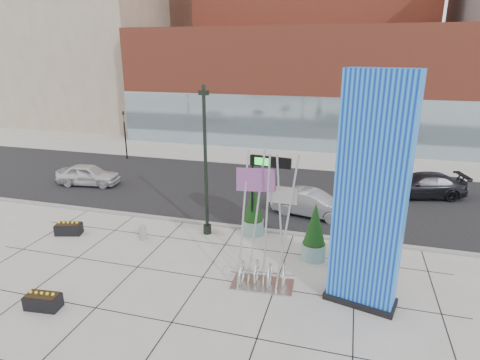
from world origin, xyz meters
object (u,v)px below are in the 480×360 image
(car_silver_mid, at_px, (312,204))
(overhead_street_sign, at_px, (267,168))
(blue_pylon, at_px, (370,200))
(concrete_bollard, at_px, (143,233))
(public_art_sculpture, at_px, (264,253))
(lamp_post, at_px, (206,177))
(car_white_west, at_px, (88,175))

(car_silver_mid, bearing_deg, overhead_street_sign, 162.33)
(blue_pylon, height_order, concrete_bollard, blue_pylon)
(car_silver_mid, bearing_deg, public_art_sculpture, -176.97)
(blue_pylon, xyz_separation_m, overhead_street_sign, (-4.49, 4.30, -0.44))
(lamp_post, relative_size, overhead_street_sign, 1.76)
(concrete_bollard, xyz_separation_m, car_white_west, (-7.77, 6.60, 0.37))
(car_white_west, bearing_deg, concrete_bollard, -138.21)
(blue_pylon, xyz_separation_m, car_silver_mid, (-2.61, 7.73, -3.32))
(blue_pylon, height_order, overhead_street_sign, blue_pylon)
(lamp_post, distance_m, car_white_west, 11.97)
(lamp_post, height_order, public_art_sculpture, lamp_post)
(lamp_post, bearing_deg, blue_pylon, -28.05)
(blue_pylon, bearing_deg, public_art_sculpture, -166.67)
(lamp_post, xyz_separation_m, car_silver_mid, (4.85, 3.75, -2.31))
(public_art_sculpture, height_order, car_white_west, public_art_sculpture)
(concrete_bollard, bearing_deg, blue_pylon, -13.53)
(public_art_sculpture, bearing_deg, concrete_bollard, 156.32)
(lamp_post, bearing_deg, car_white_west, 154.27)
(public_art_sculpture, xyz_separation_m, overhead_street_sign, (-0.80, 4.23, 2.17))
(blue_pylon, height_order, lamp_post, blue_pylon)
(public_art_sculpture, height_order, overhead_street_sign, public_art_sculpture)
(lamp_post, bearing_deg, car_silver_mid, 37.71)
(overhead_street_sign, bearing_deg, blue_pylon, -36.50)
(public_art_sculpture, bearing_deg, car_silver_mid, 78.38)
(car_silver_mid, bearing_deg, car_white_west, 96.04)
(car_silver_mid, bearing_deg, concrete_bollard, 135.47)
(blue_pylon, bearing_deg, car_white_west, 167.69)
(public_art_sculpture, bearing_deg, car_white_west, 144.27)
(concrete_bollard, height_order, car_white_west, car_white_west)
(public_art_sculpture, relative_size, overhead_street_sign, 1.30)
(concrete_bollard, distance_m, car_silver_mid, 9.30)
(lamp_post, xyz_separation_m, public_art_sculpture, (3.78, -3.91, -1.60))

